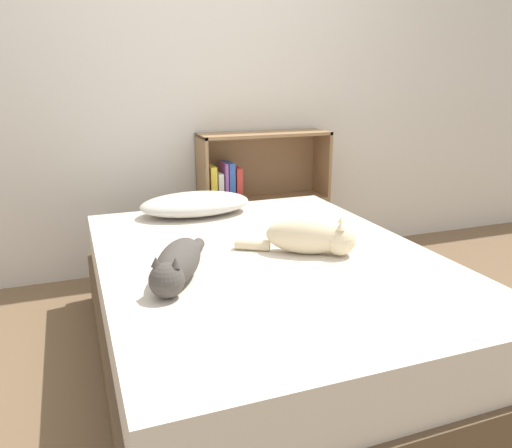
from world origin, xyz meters
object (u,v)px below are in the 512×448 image
object	(u,v)px
bed	(267,309)
cat_dark	(177,264)
bookshelf	(256,196)
pillow	(195,204)
cat_light	(312,237)

from	to	relation	value
bed	cat_dark	world-z (taller)	cat_dark
bed	cat_dark	size ratio (longest dim) A/B	3.61
bed	bookshelf	xyz separation A→B (m)	(0.39, 1.19, 0.22)
bookshelf	pillow	bearing A→B (deg)	-140.39
cat_dark	bookshelf	world-z (taller)	bookshelf
cat_light	bookshelf	distance (m)	1.26
bed	cat_light	world-z (taller)	cat_light
pillow	bed	bearing A→B (deg)	-80.08
bed	cat_light	size ratio (longest dim) A/B	4.03
cat_light	bookshelf	bearing A→B (deg)	111.34
cat_dark	bed	bearing A→B (deg)	135.95
bed	pillow	world-z (taller)	pillow
pillow	bookshelf	size ratio (longest dim) A/B	0.68
bed	pillow	xyz separation A→B (m)	(-0.13, 0.75, 0.32)
cat_light	cat_dark	world-z (taller)	cat_light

